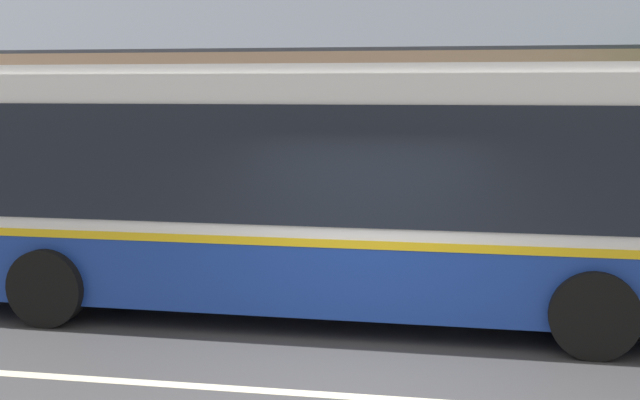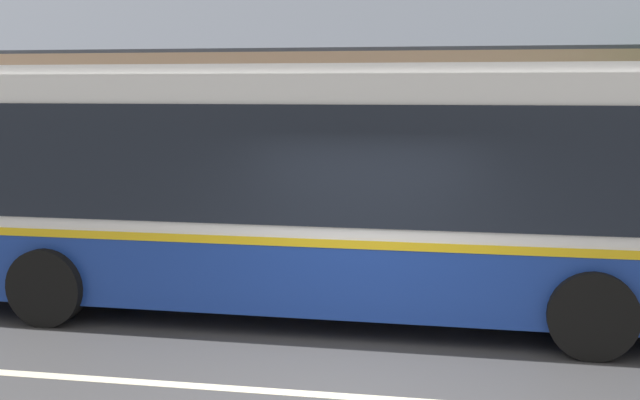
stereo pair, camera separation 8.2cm
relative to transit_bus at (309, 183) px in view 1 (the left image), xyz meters
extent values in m
plane|color=#38383A|center=(0.90, -2.90, -1.76)|extent=(300.00, 300.00, 0.00)
cube|color=gray|center=(0.90, 3.10, -1.69)|extent=(60.00, 3.00, 0.15)
cube|color=beige|center=(0.90, -2.90, -1.76)|extent=(60.00, 0.16, 0.01)
cube|color=tan|center=(1.28, 9.63, 0.10)|extent=(27.00, 8.30, 3.73)
cube|color=#424751|center=(1.28, 7.56, 2.87)|extent=(27.60, 4.22, 1.96)
cube|color=#424751|center=(1.28, 11.71, 2.87)|extent=(27.60, 4.22, 1.96)
cube|color=navy|center=(-0.02, 0.00, -1.05)|extent=(11.36, 2.65, 0.87)
cube|color=gold|center=(-0.02, 0.00, -0.56)|extent=(11.38, 2.67, 0.10)
cube|color=white|center=(-0.02, 0.00, 0.45)|extent=(11.36, 2.65, 1.92)
cube|color=white|center=(-0.02, 0.00, 1.46)|extent=(11.13, 2.52, 0.12)
cube|color=black|center=(0.00, 1.26, 0.35)|extent=(10.42, 0.16, 1.42)
cube|color=black|center=(-0.03, -1.27, 0.35)|extent=(10.42, 0.16, 1.42)
cube|color=#B21919|center=(-1.42, 1.29, -1.05)|extent=(3.17, 0.07, 0.61)
cube|color=black|center=(4.42, 1.21, -0.22)|extent=(0.90, 0.04, 2.54)
cylinder|color=black|center=(3.51, 1.20, -1.26)|extent=(1.00, 0.29, 1.00)
cylinder|color=black|center=(3.48, -1.30, -1.26)|extent=(1.00, 0.29, 1.00)
cylinder|color=black|center=(-3.12, 1.29, -1.26)|extent=(1.00, 0.29, 1.00)
cylinder|color=black|center=(-3.15, -1.21, -1.26)|extent=(1.00, 0.29, 1.00)
cube|color=black|center=(-5.94, 2.97, -1.39)|extent=(0.08, 0.43, 0.45)
camera|label=1|loc=(1.98, -10.35, 1.24)|focal=45.00mm
camera|label=2|loc=(2.06, -10.34, 1.24)|focal=45.00mm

